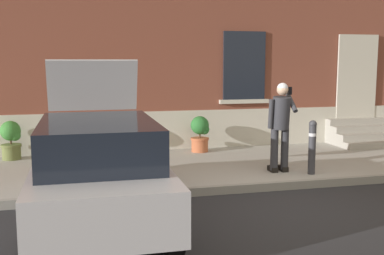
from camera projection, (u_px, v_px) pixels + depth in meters
name	position (u px, v px, depth m)	size (l,w,h in m)	color
ground_plane	(284.00, 207.00, 7.57)	(80.00, 80.00, 0.00)	#232326
sidewalk	(229.00, 165.00, 10.25)	(24.00, 3.60, 0.15)	#99968E
curb_edge	(262.00, 187.00, 8.47)	(24.00, 0.12, 0.15)	gray
building_facade	(200.00, 5.00, 12.14)	(24.00, 1.52, 7.50)	brown
entrance_stoop	(364.00, 135.00, 12.48)	(1.79, 1.28, 0.64)	#9E998E
hatchback_car_silver	(99.00, 168.00, 6.71)	(1.81, 4.08, 2.34)	#B7B7BF
bollard_near_person	(312.00, 145.00, 9.06)	(0.15, 0.15, 1.04)	#333338
person_on_phone	(281.00, 121.00, 9.15)	(0.51, 0.47, 1.75)	#2D2D33
planter_olive	(11.00, 139.00, 10.44)	(0.44, 0.44, 0.86)	#606B38
planter_charcoal	(109.00, 135.00, 10.96)	(0.44, 0.44, 0.86)	#2D2D30
planter_terracotta	(200.00, 133.00, 11.34)	(0.44, 0.44, 0.86)	#B25B38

